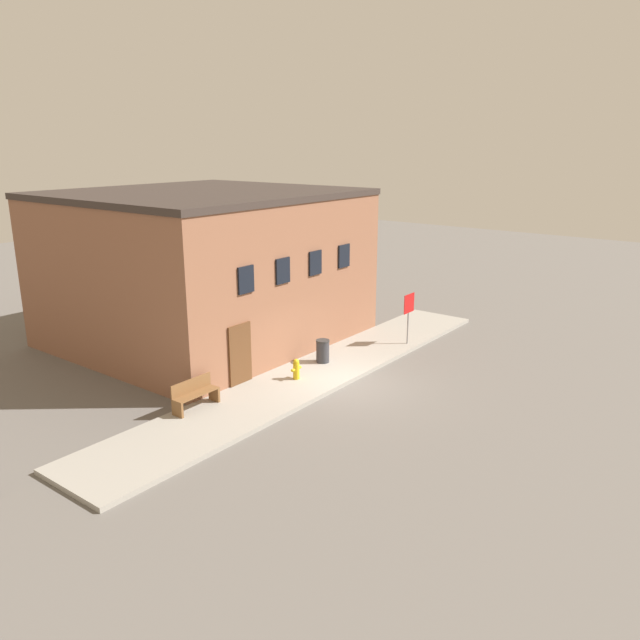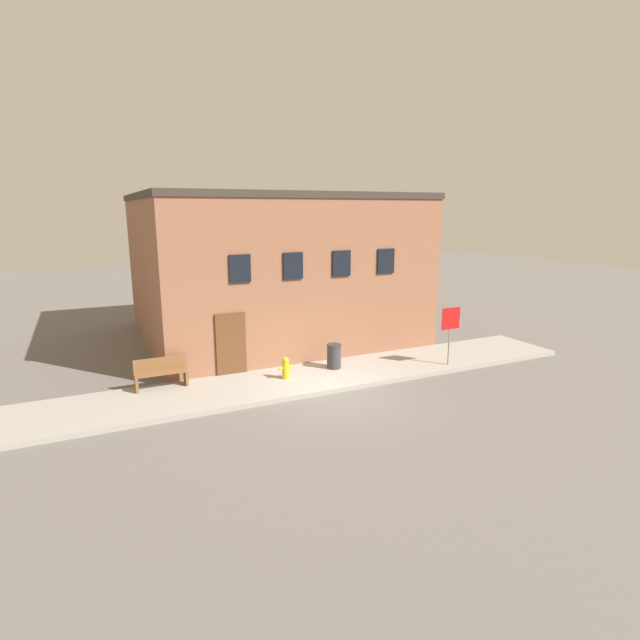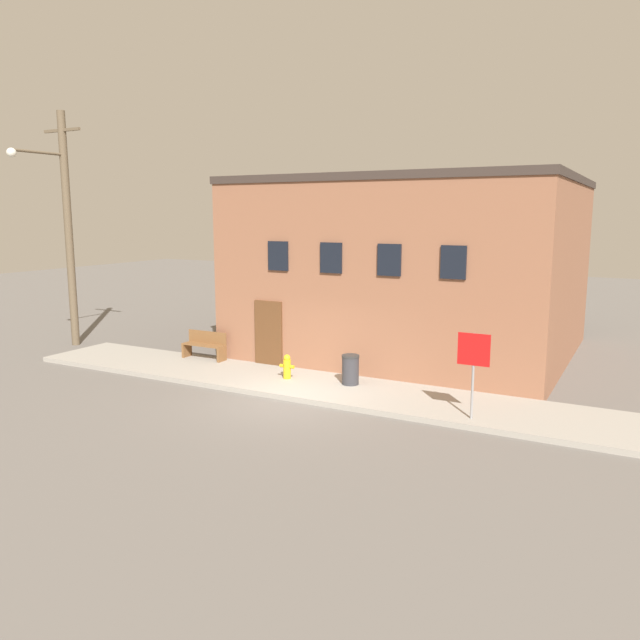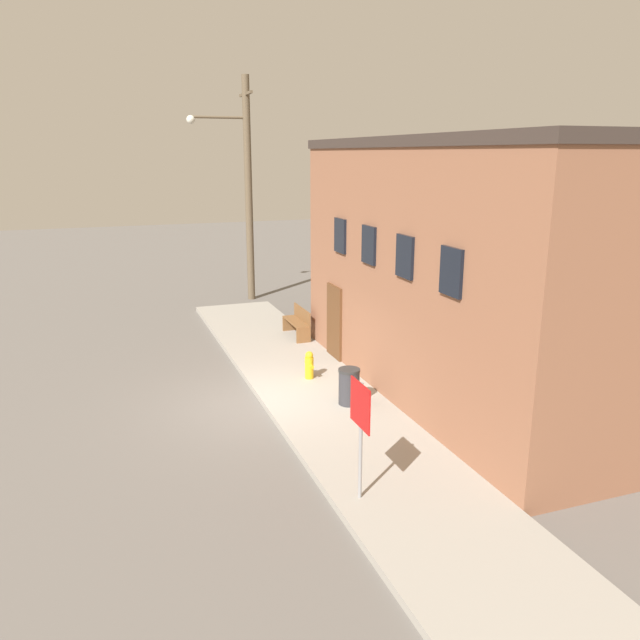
% 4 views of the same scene
% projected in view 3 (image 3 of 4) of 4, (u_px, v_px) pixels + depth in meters
% --- Properties ---
extents(ground_plane, '(80.00, 80.00, 0.00)m').
position_uv_depth(ground_plane, '(287.00, 401.00, 16.54)').
color(ground_plane, '#66605B').
extents(sidewalk, '(19.23, 2.79, 0.15)m').
position_uv_depth(sidewalk, '(313.00, 386.00, 17.74)').
color(sidewalk, '#9E998E').
rests_on(sidewalk, ground).
extents(brick_building, '(10.62, 10.03, 6.10)m').
position_uv_depth(brick_building, '(417.00, 266.00, 22.38)').
color(brick_building, '#8E5B42').
rests_on(brick_building, ground).
extents(fire_hydrant, '(0.47, 0.22, 0.72)m').
position_uv_depth(fire_hydrant, '(287.00, 367.00, 18.21)').
color(fire_hydrant, gold).
rests_on(fire_hydrant, sidewalk).
extents(stop_sign, '(0.76, 0.06, 2.05)m').
position_uv_depth(stop_sign, '(473.00, 359.00, 14.43)').
color(stop_sign, gray).
rests_on(stop_sign, sidewalk).
extents(bench, '(1.54, 0.44, 0.91)m').
position_uv_depth(bench, '(205.00, 345.00, 20.72)').
color(bench, brown).
rests_on(bench, sidewalk).
extents(trash_bin, '(0.50, 0.50, 0.85)m').
position_uv_depth(trash_bin, '(350.00, 370.00, 17.58)').
color(trash_bin, '#333338').
rests_on(trash_bin, sidewalk).
extents(utility_pole, '(1.80, 2.40, 8.57)m').
position_uv_depth(utility_pole, '(65.00, 224.00, 22.87)').
color(utility_pole, brown).
rests_on(utility_pole, ground).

